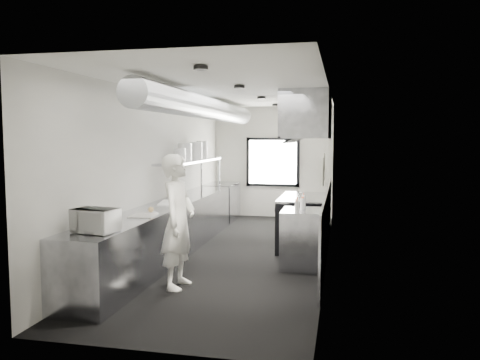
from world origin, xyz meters
The scene contains 35 objects.
floor centered at (0.00, 0.00, 0.00)m, with size 3.00×8.00×0.01m, color black.
ceiling centered at (0.00, 0.00, 2.80)m, with size 3.00×8.00×0.01m, color silver.
wall_back centered at (0.00, 4.00, 1.40)m, with size 3.00×0.02×2.80m, color #B1B0A8.
wall_front centered at (0.00, -4.00, 1.40)m, with size 3.00×0.02×2.80m, color #B1B0A8.
wall_left centered at (-1.50, 0.00, 1.40)m, with size 0.02×8.00×2.80m, color #B1B0A8.
wall_right centered at (1.50, 0.00, 1.40)m, with size 0.02×8.00×2.80m, color #B1B0A8.
wall_cladding centered at (1.48, 0.30, 0.55)m, with size 0.03×5.50×1.10m, color gray.
hvac_duct centered at (-0.70, 0.40, 2.55)m, with size 0.40×0.40×6.40m, color #9A9EA3.
service_window centered at (0.00, 3.96, 1.40)m, with size 1.36×0.05×1.25m.
exhaust_hood centered at (1.10, 0.70, 2.39)m, with size 0.81×2.20×0.88m.
prep_counter centered at (-1.15, -0.50, 0.45)m, with size 0.70×6.00×0.90m, color gray.
pass_shelf centered at (-1.19, 1.00, 1.54)m, with size 0.45×3.00×0.68m.
range centered at (1.04, 0.70, 0.47)m, with size 0.88×1.60×0.94m.
bottle_station centered at (1.15, -0.70, 0.45)m, with size 0.65×0.80×0.90m, color gray.
far_work_table centered at (-1.15, 3.20, 0.45)m, with size 0.70×1.20×0.90m, color gray.
notice_sheet_a centered at (1.47, -1.20, 1.60)m, with size 0.02×0.28×0.38m, color silver.
notice_sheet_b centered at (1.47, -1.55, 1.55)m, with size 0.02×0.28×0.38m, color silver.
line_cook centered at (-0.41, -2.06, 0.90)m, with size 0.65×0.43×1.80m, color white.
microwave centered at (-1.11, -2.99, 1.04)m, with size 0.47×0.36×0.28m, color silver.
deli_tub_a centered at (-1.27, -2.73, 0.94)m, with size 0.12×0.12×0.09m, color silver.
deli_tub_b centered at (-1.30, -2.50, 0.96)m, with size 0.15×0.15×0.11m, color silver.
newspaper centered at (-1.05, -1.74, 0.91)m, with size 0.34×0.43×0.01m, color silver.
small_plate centered at (-1.03, -1.51, 0.91)m, with size 0.17×0.17×0.01m, color silver.
pastry centered at (-1.03, -1.51, 0.96)m, with size 0.08×0.08×0.08m, color tan.
cutting_board centered at (-1.07, -0.39, 0.91)m, with size 0.46×0.62×0.02m, color white.
knife_block centered at (-1.30, 0.42, 1.02)m, with size 0.10×0.21×0.23m, color brown.
plate_stack_a centered at (-1.19, 0.27, 1.70)m, with size 0.22×0.22×0.25m, color silver.
plate_stack_b centered at (-1.22, 0.65, 1.74)m, with size 0.26×0.26×0.34m, color silver.
plate_stack_c centered at (-1.19, 1.27, 1.75)m, with size 0.25×0.25×0.36m, color silver.
plate_stack_d centered at (-1.23, 1.83, 1.76)m, with size 0.25×0.25×0.38m, color silver.
squeeze_bottle_a centered at (1.08, -1.03, 0.99)m, with size 0.06×0.06×0.18m, color white.
squeeze_bottle_b centered at (1.07, -0.88, 1.00)m, with size 0.06×0.06×0.19m, color white.
squeeze_bottle_c centered at (1.12, -0.67, 0.99)m, with size 0.06×0.06×0.18m, color white.
squeeze_bottle_d centered at (1.14, -0.58, 0.98)m, with size 0.06×0.06×0.17m, color white.
squeeze_bottle_e centered at (1.12, -0.37, 1.00)m, with size 0.06×0.06×0.19m, color white.
Camera 1 is at (1.72, -8.09, 2.01)m, focal length 35.91 mm.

